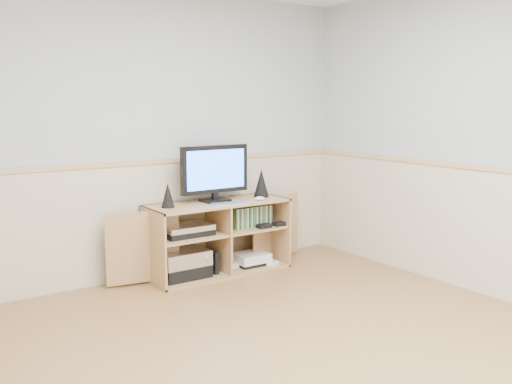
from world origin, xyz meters
The scene contains 11 objects.
room centered at (-0.06, 0.12, 1.22)m, with size 4.04×4.54×2.54m.
media_cabinet centered at (0.53, 2.03, 0.33)m, with size 2.02×0.49×0.65m.
monitor centered at (0.53, 2.02, 0.93)m, with size 0.67×0.18×0.51m.
speaker_left centered at (0.05, 2.00, 0.76)m, with size 0.11×0.11×0.21m, color black.
speaker_right centered at (1.02, 2.00, 0.78)m, with size 0.14×0.14×0.26m, color black.
keyboard centered at (0.57, 1.84, 0.66)m, with size 0.30×0.12×0.01m, color silver.
mouse centered at (0.89, 1.84, 0.67)m, with size 0.10×0.06×0.04m, color white.
av_components centered at (0.19, 1.98, 0.22)m, with size 0.51×0.32×0.47m.
game_consoles centered at (0.87, 1.96, 0.07)m, with size 0.45×0.30×0.11m.
game_cases centered at (0.88, 1.96, 0.48)m, with size 0.40×0.14×0.19m, color #3F8C3F.
wall_outlet centered at (1.00, 2.23, 0.60)m, with size 0.12×0.03×0.12m, color white.
Camera 1 is at (-2.05, -2.35, 1.54)m, focal length 40.00 mm.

